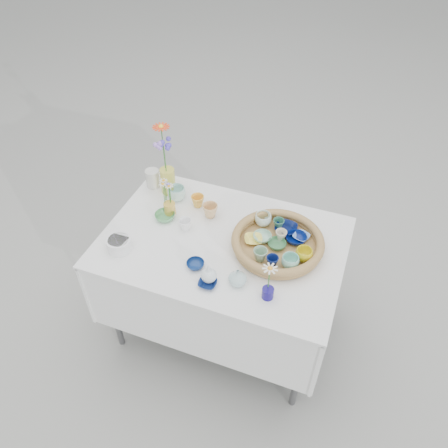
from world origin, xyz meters
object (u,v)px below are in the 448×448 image
(display_table, at_px, (223,325))
(tall_vase_yellow, at_px, (168,181))
(bud_vase_seafoam, at_px, (238,277))
(wicker_tray, at_px, (277,243))

(display_table, xyz_separation_m, tall_vase_yellow, (-0.44, 0.28, 0.84))
(bud_vase_seafoam, bearing_deg, wicker_tray, 68.61)
(display_table, xyz_separation_m, wicker_tray, (0.28, 0.05, 0.80))
(wicker_tray, distance_m, bud_vase_seafoam, 0.31)
(display_table, bearing_deg, tall_vase_yellow, 148.12)
(display_table, distance_m, wicker_tray, 0.85)
(wicker_tray, bearing_deg, bud_vase_seafoam, -111.39)
(display_table, height_order, bud_vase_seafoam, bud_vase_seafoam)
(bud_vase_seafoam, bearing_deg, tall_vase_yellow, 139.76)
(tall_vase_yellow, bearing_deg, wicker_tray, -17.35)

